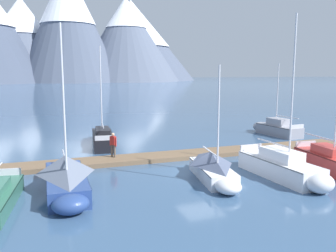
# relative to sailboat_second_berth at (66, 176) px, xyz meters

# --- Properties ---
(ground_plane) EXTENTS (700.00, 700.00, 0.00)m
(ground_plane) POSITION_rel_sailboat_second_berth_xyz_m (8.01, 1.01, -0.86)
(ground_plane) COLOR #38567A
(mountain_shoulder_ridge) EXTENTS (68.67, 68.67, 50.91)m
(mountain_shoulder_ridge) POSITION_rel_sailboat_second_berth_xyz_m (-10.13, 220.63, 25.81)
(mountain_shoulder_ridge) COLOR slate
(mountain_shoulder_ridge) RESTS_ON ground
(mountain_east_summit) EXTENTS (62.15, 62.15, 67.66)m
(mountain_east_summit) POSITION_rel_sailboat_second_berth_xyz_m (16.36, 206.36, 35.01)
(mountain_east_summit) COLOR #4C566B
(mountain_east_summit) RESTS_ON ground
(mountain_rear_spur) EXTENTS (68.87, 68.87, 53.52)m
(mountain_rear_spur) POSITION_rel_sailboat_second_berth_xyz_m (52.72, 212.35, 26.76)
(mountain_rear_spur) COLOR slate
(mountain_rear_spur) RESTS_ON ground
(mountain_north_horn) EXTENTS (92.35, 92.35, 57.16)m
(mountain_north_horn) POSITION_rel_sailboat_second_berth_xyz_m (62.98, 240.10, 29.83)
(mountain_north_horn) COLOR #4C566B
(mountain_north_horn) RESTS_ON ground
(dock) EXTENTS (27.79, 2.36, 0.30)m
(dock) POSITION_rel_sailboat_second_berth_xyz_m (8.01, 5.01, -0.71)
(dock) COLOR brown
(dock) RESTS_ON ground
(sailboat_second_berth) EXTENTS (2.18, 6.69, 8.30)m
(sailboat_second_berth) POSITION_rel_sailboat_second_berth_xyz_m (0.00, 0.00, 0.00)
(sailboat_second_berth) COLOR navy
(sailboat_second_berth) RESTS_ON ground
(sailboat_mid_dock_port) EXTENTS (2.31, 7.28, 8.24)m
(sailboat_mid_dock_port) POSITION_rel_sailboat_second_berth_xyz_m (3.74, 11.44, -0.24)
(sailboat_mid_dock_port) COLOR black
(sailboat_mid_dock_port) RESTS_ON ground
(sailboat_mid_dock_starboard) EXTENTS (2.40, 5.75, 6.46)m
(sailboat_mid_dock_starboard) POSITION_rel_sailboat_second_berth_xyz_m (8.00, -0.68, -0.14)
(sailboat_mid_dock_starboard) COLOR white
(sailboat_mid_dock_starboard) RESTS_ON ground
(sailboat_far_berth) EXTENTS (2.13, 6.61, 9.15)m
(sailboat_far_berth) POSITION_rel_sailboat_second_berth_xyz_m (11.88, -1.87, -0.17)
(sailboat_far_berth) COLOR silver
(sailboat_far_berth) RESTS_ON ground
(sailboat_outer_slip) EXTENTS (2.14, 6.11, 9.27)m
(sailboat_outer_slip) POSITION_rel_sailboat_second_berth_xyz_m (15.46, -1.93, -0.19)
(sailboat_outer_slip) COLOR #B2332D
(sailboat_outer_slip) RESTS_ON ground
(sailboat_end_of_dock) EXTENTS (2.29, 5.93, 6.86)m
(sailboat_end_of_dock) POSITION_rel_sailboat_second_berth_xyz_m (20.43, 10.53, -0.21)
(sailboat_end_of_dock) COLOR #93939E
(sailboat_end_of_dock) RESTS_ON ground
(person_on_dock) EXTENTS (0.41, 0.49, 1.69)m
(person_on_dock) POSITION_rel_sailboat_second_berth_xyz_m (3.48, 5.45, 0.40)
(person_on_dock) COLOR brown
(person_on_dock) RESTS_ON dock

